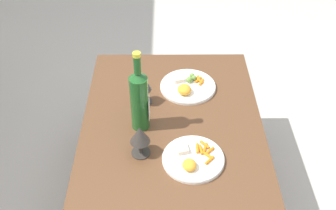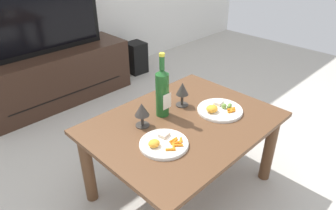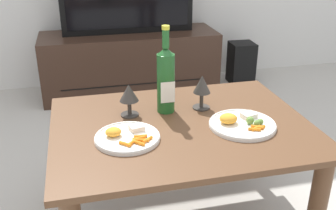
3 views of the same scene
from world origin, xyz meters
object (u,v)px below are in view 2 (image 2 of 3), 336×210
tv_screen (45,20)px  dinner_plate_left (164,143)px  tv_stand (56,77)px  floor_speaker (136,58)px  goblet_left (142,111)px  goblet_right (182,90)px  dinner_plate_right (220,109)px  wine_bottle (162,91)px  dining_table (183,134)px

tv_screen → dinner_plate_left: 1.75m
tv_stand → dinner_plate_left: size_ratio=5.59×
floor_speaker → goblet_left: bearing=-125.8°
goblet_right → dinner_plate_right: goblet_right is taller
goblet_right → wine_bottle: bearing=177.5°
goblet_left → dinner_plate_left: 0.23m
dining_table → tv_stand: 1.64m
goblet_left → dinner_plate_left: size_ratio=0.57×
floor_speaker → goblet_right: size_ratio=2.32×
wine_bottle → dinner_plate_right: 0.37m
goblet_left → goblet_right: goblet_right is taller
wine_bottle → dinner_plate_left: bearing=-133.1°
tv_stand → dinner_plate_right: (0.21, -1.71, 0.27)m
tv_screen → dinner_plate_left: (-0.26, -1.71, -0.26)m
wine_bottle → goblet_right: 0.17m
dining_table → tv_screen: tv_screen is taller
tv_screen → wine_bottle: size_ratio=2.70×
tv_screen → floor_speaker: bearing=-0.5°
tv_stand → tv_screen: 0.53m
floor_speaker → goblet_left: 1.95m
goblet_left → goblet_right: bearing=-0.0°
wine_bottle → dinner_plate_right: wine_bottle is taller
goblet_right → dinner_plate_right: size_ratio=0.57×
dining_table → dinner_plate_right: bearing=-18.6°
tv_stand → tv_screen: size_ratio=1.36×
goblet_right → dining_table: bearing=-134.4°
wine_bottle → tv_screen: bearing=87.9°
dinner_plate_right → goblet_right: bearing=116.7°
tv_stand → dinner_plate_left: dinner_plate_left is taller
tv_screen → goblet_right: tv_screen is taller
tv_stand → dinner_plate_left: bearing=-98.5°
floor_speaker → dinner_plate_left: 2.12m
floor_speaker → dinner_plate_right: 1.89m
goblet_left → goblet_right: size_ratio=0.92×
tv_stand → goblet_right: size_ratio=9.04×
tv_screen → goblet_right: 1.52m
dining_table → dinner_plate_left: size_ratio=4.22×
tv_screen → goblet_left: size_ratio=7.24×
wine_bottle → dinner_plate_left: wine_bottle is taller
dinner_plate_right → tv_stand: bearing=96.9°
tv_stand → dinner_plate_left: 1.75m
goblet_left → dinner_plate_right: (0.42, -0.21, -0.08)m
tv_stand → tv_screen: (0.00, -0.00, 0.53)m
floor_speaker → goblet_right: goblet_right is taller
tv_screen → dining_table: bearing=-90.8°
tv_screen → floor_speaker: 1.13m
dinner_plate_left → dinner_plate_right: 0.46m
dining_table → dinner_plate_left: bearing=-161.4°
goblet_left → tv_screen: bearing=81.9°
floor_speaker → wine_bottle: size_ratio=0.94×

